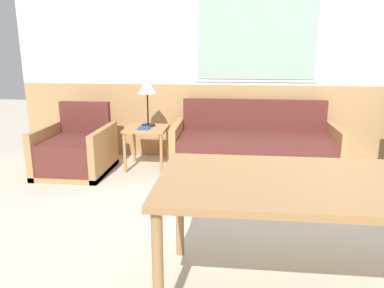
{
  "coord_description": "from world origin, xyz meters",
  "views": [
    {
      "loc": [
        -0.62,
        -2.51,
        1.52
      ],
      "look_at": [
        -1.02,
        1.13,
        0.57
      ],
      "focal_mm": 35.0,
      "sensor_mm": 36.0,
      "label": 1
    }
  ],
  "objects": [
    {
      "name": "table_lamp",
      "position": [
        -1.7,
        2.14,
        1.01
      ],
      "size": [
        0.24,
        0.24,
        0.6
      ],
      "color": "black",
      "rests_on": "side_table"
    },
    {
      "name": "wall_back",
      "position": [
        -0.02,
        2.63,
        1.37
      ],
      "size": [
        7.2,
        0.09,
        2.7
      ],
      "color": "tan",
      "rests_on": "ground_plane"
    },
    {
      "name": "side_table",
      "position": [
        -1.7,
        2.05,
        0.44
      ],
      "size": [
        0.52,
        0.52,
        0.53
      ],
      "color": "#B27F4C",
      "rests_on": "ground_plane"
    },
    {
      "name": "ground_plane",
      "position": [
        0.0,
        0.0,
        0.0
      ],
      "size": [
        16.0,
        16.0,
        0.0
      ],
      "primitive_type": "plane",
      "color": "beige"
    },
    {
      "name": "dining_table",
      "position": [
        -0.06,
        -0.41,
        0.71
      ],
      "size": [
        1.96,
        0.95,
        0.78
      ],
      "color": "#9E7042",
      "rests_on": "ground_plane"
    },
    {
      "name": "couch",
      "position": [
        -0.33,
        2.1,
        0.27
      ],
      "size": [
        2.03,
        0.84,
        0.85
      ],
      "color": "#B27F4C",
      "rests_on": "ground_plane"
    },
    {
      "name": "book_stack",
      "position": [
        -1.71,
        1.95,
        0.54
      ],
      "size": [
        0.15,
        0.14,
        0.02
      ],
      "color": "#234799",
      "rests_on": "side_table"
    },
    {
      "name": "armchair",
      "position": [
        -2.54,
        1.78,
        0.26
      ],
      "size": [
        0.82,
        0.88,
        0.83
      ],
      "rotation": [
        0.0,
        0.0,
        0.04
      ],
      "color": "#B27F4C",
      "rests_on": "ground_plane"
    }
  ]
}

